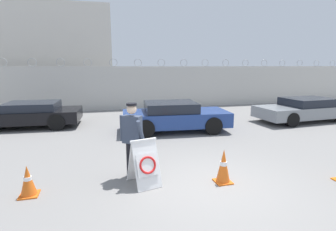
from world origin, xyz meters
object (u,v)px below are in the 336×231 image
at_px(parked_car_far_side, 304,109).
at_px(parked_car_rear_sedan, 175,116).
at_px(parked_car_front_coupe, 29,114).
at_px(traffic_cone_near, 223,166).
at_px(barricade_sign, 145,162).
at_px(traffic_cone_far, 28,181).
at_px(security_guard, 132,136).

bearing_deg(parked_car_far_side, parked_car_rear_sedan, -1.15).
height_order(parked_car_front_coupe, parked_car_far_side, parked_car_far_side).
bearing_deg(parked_car_far_side, traffic_cone_near, 33.80).
bearing_deg(barricade_sign, parked_car_far_side, 15.93).
xyz_separation_m(parked_car_front_coupe, parked_car_far_side, (12.59, -2.05, 0.00)).
distance_m(traffic_cone_near, parked_car_front_coupe, 9.22).
relative_size(traffic_cone_near, traffic_cone_far, 1.21).
height_order(security_guard, parked_car_rear_sedan, security_guard).
distance_m(traffic_cone_near, parked_car_rear_sedan, 4.98).
height_order(security_guard, traffic_cone_near, security_guard).
bearing_deg(traffic_cone_far, parked_car_far_side, 23.20).
xyz_separation_m(security_guard, parked_car_rear_sedan, (2.25, 4.11, -0.39)).
height_order(security_guard, parked_car_far_side, security_guard).
height_order(parked_car_rear_sedan, parked_car_far_side, parked_car_rear_sedan).
bearing_deg(parked_car_rear_sedan, parked_car_front_coupe, 163.93).
bearing_deg(security_guard, barricade_sign, -34.21).
bearing_deg(barricade_sign, parked_car_rear_sedan, 52.72).
bearing_deg(parked_car_far_side, security_guard, 22.90).
relative_size(barricade_sign, security_guard, 0.59).
relative_size(traffic_cone_near, parked_car_far_side, 0.17).
height_order(barricade_sign, security_guard, security_guard).
distance_m(security_guard, parked_car_far_side, 9.89).
height_order(traffic_cone_near, parked_car_rear_sedan, parked_car_rear_sedan).
relative_size(traffic_cone_near, parked_car_front_coupe, 0.18).
xyz_separation_m(barricade_sign, traffic_cone_near, (1.77, -0.36, -0.13)).
xyz_separation_m(barricade_sign, parked_car_far_side, (8.67, 4.85, 0.05)).
xyz_separation_m(security_guard, parked_car_front_coupe, (-3.72, 6.40, -0.44)).
bearing_deg(traffic_cone_near, barricade_sign, 168.49).
bearing_deg(security_guard, parked_car_rear_sedan, 94.89).
relative_size(parked_car_rear_sedan, parked_car_far_side, 0.93).
height_order(traffic_cone_far, parked_car_front_coupe, parked_car_front_coupe).
xyz_separation_m(traffic_cone_far, parked_car_far_side, (11.09, 4.75, 0.25)).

